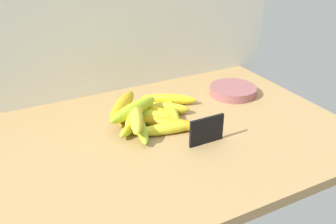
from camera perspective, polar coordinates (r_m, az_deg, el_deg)
The scene contains 18 objects.
counter_top at distance 112.90cm, azimuth 0.35°, elevation -4.06°, with size 110.00×76.00×3.00cm, color #A88450.
back_wall at distance 134.39cm, azimuth -7.66°, elevation 16.31°, with size 130.00×2.00×70.00cm, color silver.
chalkboard_sign at distance 106.40cm, azimuth 5.97°, elevation -3.00°, with size 11.00×1.80×8.40cm.
fruit_bowl at distance 139.14cm, azimuth 10.03°, elevation 3.31°, with size 17.18×17.18×3.04cm, color #965658.
banana_0 at distance 119.95cm, azimuth -6.85°, elevation -0.50°, with size 15.73×3.31×3.31cm, color #A87919.
banana_1 at distance 120.70cm, azimuth -2.07°, elevation 0.04°, with size 15.05×3.91×3.91cm, color yellow.
banana_2 at distance 113.84cm, azimuth 0.46°, elevation -1.81°, with size 20.62×3.71×3.71cm, color gold.
banana_3 at distance 122.89cm, azimuth -0.71°, elevation 0.61°, with size 17.51×3.99×3.99cm, color gold.
banana_4 at distance 120.22cm, azimuth 0.81°, elevation -0.24°, with size 20.17×3.24×3.24cm, color gold.
banana_5 at distance 111.21cm, azimuth -0.46°, elevation -2.64°, with size 19.50×3.49×3.49cm, color yellow.
banana_6 at distance 115.48cm, azimuth -4.80°, elevation -1.42°, with size 20.60×3.83×3.83cm, color gold.
banana_7 at distance 111.67cm, azimuth -4.12°, elevation -2.63°, with size 17.58×3.34×3.34cm, color #94B828.
banana_8 at distance 129.50cm, azimuth 0.13°, elevation 2.02°, with size 19.54×3.70×3.70cm, color yellow.
banana_9 at distance 118.47cm, azimuth -3.96°, elevation -0.48°, with size 18.85×4.27×4.27cm, color gold.
banana_10 at distance 112.87cm, azimuth -4.92°, elevation -0.04°, with size 19.03×3.49×3.49cm, color yellow.
banana_11 at distance 110.53cm, azimuth -5.07°, elevation -0.73°, with size 19.02×4.32×4.32cm, color gold.
banana_12 at distance 118.27cm, azimuth -7.04°, elevation 1.14°, with size 19.19×4.32×4.32cm, color gold.
banana_13 at distance 113.68cm, azimuth -5.36°, elevation 0.39°, with size 20.01×4.35×4.35cm, color #A6C024.
Camera 1 is at (-44.70, -85.10, 60.72)cm, focal length 39.37 mm.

